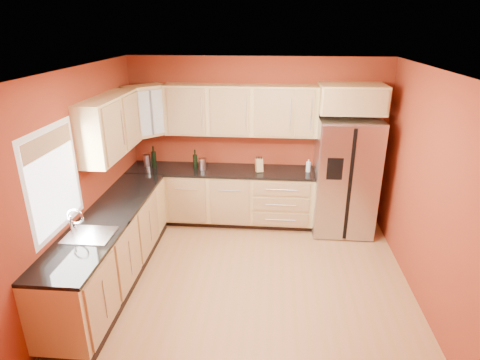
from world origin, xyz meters
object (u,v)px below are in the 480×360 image
(refrigerator, at_px, (345,176))
(knife_block, at_px, (259,165))
(soap_dispenser, at_px, (308,166))
(wine_bottle_a, at_px, (154,156))
(canister_left, at_px, (147,160))

(refrigerator, distance_m, knife_block, 1.31)
(knife_block, distance_m, soap_dispenser, 0.75)
(refrigerator, bearing_deg, wine_bottle_a, 177.96)
(refrigerator, xyz_separation_m, knife_block, (-1.30, 0.02, 0.13))
(wine_bottle_a, height_order, soap_dispenser, wine_bottle_a)
(refrigerator, height_order, canister_left, refrigerator)
(canister_left, relative_size, knife_block, 0.92)
(knife_block, bearing_deg, wine_bottle_a, 159.58)
(wine_bottle_a, bearing_deg, refrigerator, -2.04)
(canister_left, distance_m, wine_bottle_a, 0.14)
(canister_left, xyz_separation_m, wine_bottle_a, (0.11, -0.02, 0.07))
(wine_bottle_a, xyz_separation_m, knife_block, (1.67, -0.09, -0.07))
(canister_left, distance_m, knife_block, 1.79)
(refrigerator, relative_size, soap_dispenser, 8.96)
(wine_bottle_a, xyz_separation_m, soap_dispenser, (2.42, -0.03, -0.07))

